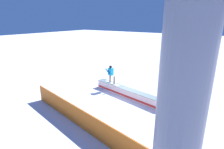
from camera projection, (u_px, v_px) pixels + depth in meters
name	position (u px, v px, depth m)	size (l,w,h in m)	color
ground_plane	(127.00, 96.00, 13.13)	(120.00, 120.00, 0.00)	white
grind_box	(127.00, 93.00, 13.05)	(5.84, 1.68, 0.62)	white
snowboarder	(111.00, 74.00, 13.89)	(1.51, 0.66, 1.38)	silver
safety_fence	(81.00, 118.00, 9.21)	(9.42, 0.06, 1.08)	orange
trail_marker	(185.00, 100.00, 10.12)	(0.40, 0.10, 2.00)	#262628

